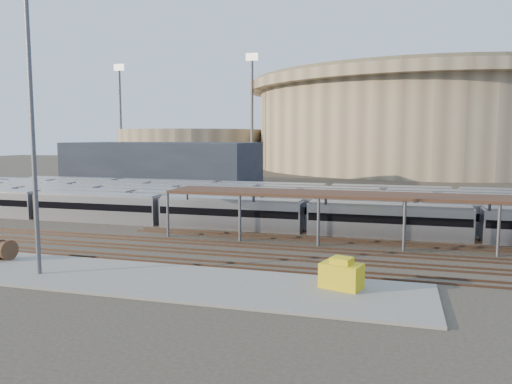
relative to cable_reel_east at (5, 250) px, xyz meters
The scene contains 14 objects.
ground 21.69m from the cable_reel_east, 37.91° to the left, with size 420.00×420.00×0.00m, color #383026.
apron 12.25m from the cable_reel_east, ahead, with size 50.00×9.00×0.20m, color gray.
subway_trains 36.55m from the cable_reel_east, 60.50° to the left, with size 126.14×23.90×3.60m.
inspection_shed 42.93m from the cable_reel_east, 23.88° to the left, with size 60.30×6.00×5.30m.
empty_tracks 19.03m from the cable_reel_east, 25.93° to the left, with size 170.00×9.62×0.18m.
stadium 159.72m from the cable_reel_east, 74.65° to the left, with size 124.00×124.00×32.50m.
secondary_arena 149.71m from the cable_reel_east, 106.67° to the left, with size 56.00×56.00×14.00m, color tan.
service_building 70.72m from the cable_reel_east, 104.69° to the left, with size 42.00×20.00×10.00m, color #1E232D.
floodlight_0 125.51m from the cable_reel_east, 95.98° to the left, with size 4.00×1.00×38.40m.
floodlight_1 150.88m from the cable_reel_east, 116.99° to the left, with size 4.00×1.00×38.40m.
floodlight_3 174.55m from the cable_reel_east, 87.66° to the left, with size 4.00×1.00×38.40m.
cable_reel_east is the anchor object (origin of this frame).
yard_light_pole 12.42m from the cable_reel_east, 25.99° to the right, with size 0.82×0.36×22.49m.
yellow_equipment 30.25m from the cable_reel_east, ahead, with size 2.94×1.84×1.84m, color gold.
Camera 1 is at (16.92, -49.64, 11.33)m, focal length 35.00 mm.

